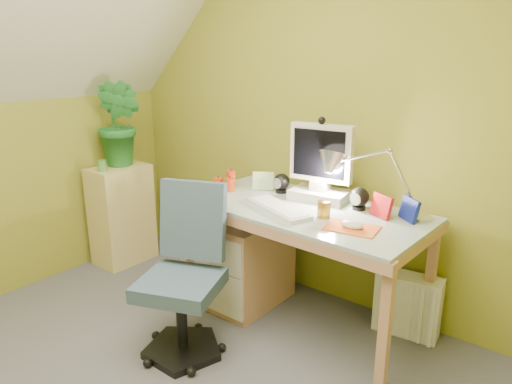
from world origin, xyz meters
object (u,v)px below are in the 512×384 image
Objects in this scene: desk_lamp at (394,167)px; side_ledge at (122,215)px; potted_plant at (120,123)px; radiator at (408,305)px; desk at (302,266)px; monitor at (321,160)px; task_chair at (180,284)px.

desk_lamp is 0.70× the size of side_ledge.
potted_plant is 1.76× the size of radiator.
desk_lamp is 1.46× the size of radiator.
desk_lamp is 0.86m from radiator.
potted_plant reaches higher than desk.
task_chair is at bearing -119.63° from monitor.
desk is 0.81m from desk_lamp.
side_ledge is 1.38m from task_chair.
radiator is at bearing 10.53° from side_ledge.
task_chair reaches higher than desk.
task_chair is (1.26, -0.61, -0.68)m from potted_plant.
monitor is at bearing -175.55° from radiator.
desk is 0.65m from monitor.
radiator is (0.56, 0.11, -0.81)m from monitor.
task_chair is 1.34m from radiator.
desk_lamp is at bearing 6.59° from potted_plant.
monitor is at bearing -179.13° from desk_lamp.
radiator is at bearing 9.25° from potted_plant.
desk_lamp reaches higher than radiator.
monitor reaches higher than radiator.
task_chair is at bearing -23.87° from side_ledge.
desk is 0.66m from radiator.
potted_plant is (-2.06, -0.24, 0.07)m from desk_lamp.
side_ledge is at bearing -90.00° from potted_plant.
desk_lamp is 2.17m from side_ledge.
desk is 0.75m from task_chair.
desk_lamp reaches higher than side_ledge.
desk_lamp is (0.45, 0.18, 0.65)m from desk.
desk_lamp reaches higher than monitor.
side_ledge is at bearing 134.43° from task_chair.
potted_plant is at bearing -172.54° from desk_lamp.
monitor is 0.99m from radiator.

